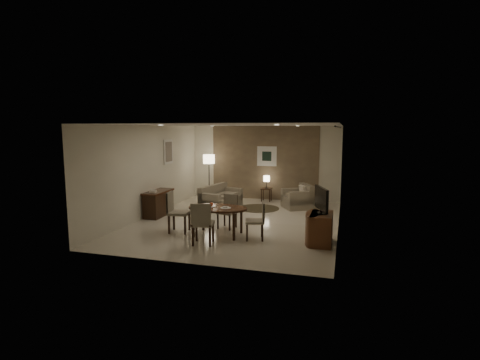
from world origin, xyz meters
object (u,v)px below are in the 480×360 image
(console_desk, at_px, (158,203))
(tv_cabinet, at_px, (321,229))
(floor_lamp, at_px, (209,177))
(dining_table, at_px, (218,221))
(sofa, at_px, (221,197))
(chair_right, at_px, (255,221))
(chair_left, at_px, (179,212))
(chair_far, at_px, (227,212))
(side_table, at_px, (266,195))
(armchair, at_px, (297,196))
(chair_near, at_px, (203,223))

(console_desk, bearing_deg, tv_cabinet, -17.05)
(tv_cabinet, relative_size, floor_lamp, 0.54)
(tv_cabinet, bearing_deg, dining_table, 179.53)
(sofa, distance_m, floor_lamp, 1.64)
(console_desk, height_order, tv_cabinet, console_desk)
(tv_cabinet, relative_size, chair_right, 1.01)
(chair_left, bearing_deg, floor_lamp, 1.84)
(chair_far, bearing_deg, sofa, 124.02)
(console_desk, relative_size, side_table, 2.55)
(console_desk, bearing_deg, armchair, 29.56)
(chair_far, xyz_separation_m, chair_right, (0.93, -0.77, 0.01))
(dining_table, bearing_deg, chair_far, 87.98)
(dining_table, bearing_deg, sofa, 107.20)
(console_desk, distance_m, chair_near, 3.23)
(tv_cabinet, bearing_deg, side_table, 115.79)
(tv_cabinet, bearing_deg, chair_far, 164.33)
(console_desk, distance_m, sofa, 2.14)
(tv_cabinet, relative_size, sofa, 0.57)
(console_desk, distance_m, chair_left, 2.03)
(dining_table, relative_size, side_table, 3.15)
(chair_near, xyz_separation_m, floor_lamp, (-1.76, 5.12, 0.34))
(chair_far, height_order, side_table, chair_far)
(tv_cabinet, height_order, dining_table, tv_cabinet)
(chair_far, xyz_separation_m, floor_lamp, (-1.87, 3.68, 0.39))
(chair_left, distance_m, floor_lamp, 4.44)
(chair_left, height_order, floor_lamp, floor_lamp)
(sofa, bearing_deg, chair_far, -144.70)
(chair_far, height_order, armchair, chair_far)
(console_desk, relative_size, floor_lamp, 0.72)
(chair_near, xyz_separation_m, sofa, (-0.86, 3.83, -0.12))
(dining_table, height_order, armchair, armchair)
(sofa, bearing_deg, side_table, -24.93)
(chair_left, bearing_deg, dining_table, -98.49)
(dining_table, height_order, side_table, dining_table)
(sofa, bearing_deg, chair_left, -168.33)
(chair_near, bearing_deg, tv_cabinet, -173.78)
(chair_right, height_order, floor_lamp, floor_lamp)
(dining_table, relative_size, chair_left, 1.45)
(chair_near, bearing_deg, sofa, -87.35)
(tv_cabinet, xyz_separation_m, chair_near, (-2.58, -0.75, 0.14))
(dining_table, xyz_separation_m, chair_near, (-0.09, -0.77, 0.14))
(armchair, xyz_separation_m, floor_lamp, (-3.32, 0.67, 0.44))
(console_desk, distance_m, floor_lamp, 2.96)
(side_table, bearing_deg, armchair, -37.11)
(armchair, bearing_deg, dining_table, -50.78)
(sofa, xyz_separation_m, side_table, (1.21, 1.54, -0.13))
(chair_near, relative_size, chair_left, 0.95)
(side_table, bearing_deg, chair_near, -93.69)
(chair_far, relative_size, floor_lamp, 0.53)
(dining_table, relative_size, sofa, 0.94)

